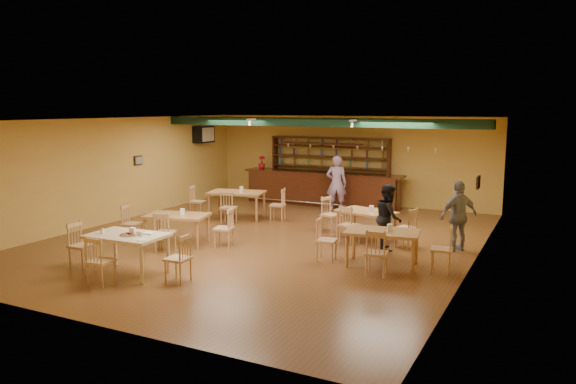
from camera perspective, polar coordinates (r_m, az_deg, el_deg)
The scene contains 23 objects.
floor at distance 13.94m, azimuth -2.31°, elevation -4.92°, with size 12.00×12.00×0.00m, color brown.
ceiling_beam at distance 16.05m, azimuth 2.50°, elevation 7.24°, with size 10.00×0.30×0.25m, color black.
track_rail_left at distance 17.39m, azimuth -2.14°, elevation 7.59°, with size 0.05×2.50×0.05m, color silver.
track_rail_right at distance 16.10m, azimuth 7.98°, elevation 7.42°, with size 0.05×2.50×0.05m, color silver.
ac_unit at distance 19.68m, azimuth -8.72°, elevation 5.92°, with size 0.34×0.70×0.48m, color silver.
picture_left at distance 17.34m, azimuth -15.25°, elevation 3.18°, with size 0.04×0.34×0.28m, color black.
picture_right at distance 12.55m, azimuth 19.11°, elevation 0.96°, with size 0.04×0.34×0.28m, color black.
bar_counter at distance 18.67m, azimuth 3.53°, elevation 0.35°, with size 5.56×0.85×1.13m, color #33180A.
back_bar_hutch at distance 19.17m, azimuth 4.29°, elevation 2.29°, with size 4.30×0.40×2.28m, color #33180A.
poinsettia at distance 19.60m, azimuth -2.73°, elevation 3.09°, with size 0.25×0.25×0.46m, color #AA0F1D.
dining_table_a at distance 16.54m, azimuth -5.32°, elevation -1.34°, with size 1.62×0.97×0.81m, color #A56E3A.
dining_table_b at distance 14.08m, azimuth 8.10°, elevation -3.37°, with size 1.43×0.86×0.72m, color #A56E3A.
dining_table_c at distance 13.63m, azimuth -11.40°, elevation -3.82°, with size 1.48×0.89×0.74m, color #A56E3A.
dining_table_d at distance 11.76m, azimuth 9.71°, elevation -5.76°, with size 1.50×0.90×0.75m, color #A56E3A.
near_table at distance 11.48m, azimuth -16.27°, elevation -6.20°, with size 1.51×0.97×0.81m, color #CDB489.
pizza_tray at distance 11.31m, azimuth -15.96°, elevation -4.25°, with size 0.40×0.40×0.01m, color silver.
parmesan_shaker at distance 11.59m, azimuth -18.69°, elevation -3.83°, with size 0.07×0.07×0.11m, color #EAE5C6.
napkin_stack at distance 11.28m, azimuth -14.20°, elevation -4.17°, with size 0.20×0.15×0.03m, color white.
pizza_server at distance 11.24m, azimuth -15.16°, elevation -4.25°, with size 0.32×0.09×0.00m, color silver.
side_plate at distance 10.83m, azimuth -14.83°, elevation -4.78°, with size 0.22×0.22×0.01m, color white.
patron_bar at distance 17.55m, azimuth 5.04°, elevation 0.89°, with size 0.66×0.43×1.80m, color #854AA1.
patron_right_a at distance 13.01m, azimuth 10.36°, elevation -2.56°, with size 0.75×0.59×1.55m, color black.
patron_right_b at distance 13.31m, azimuth 17.25°, elevation -2.36°, with size 0.96×0.40×1.64m, color gray.
Camera 1 is at (6.56, -11.85, 3.31)m, focal length 34.35 mm.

